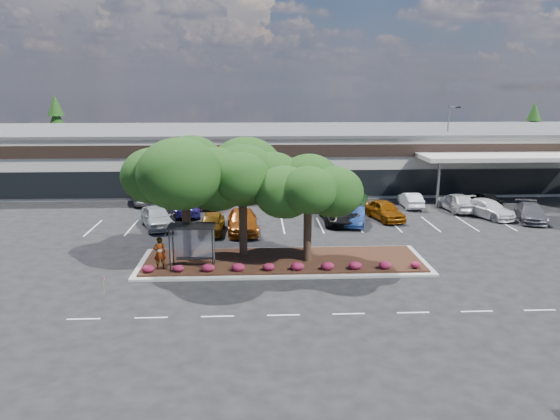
{
  "coord_description": "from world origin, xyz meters",
  "views": [
    {
      "loc": [
        -3.75,
        -28.73,
        10.86
      ],
      "look_at": [
        -2.01,
        7.74,
        2.6
      ],
      "focal_mm": 35.0,
      "sensor_mm": 36.0,
      "label": 1
    }
  ],
  "objects_px": {
    "light_pole": "(447,154)",
    "survey_stake": "(104,283)",
    "car_0": "(157,217)",
    "car_1": "(164,216)"
  },
  "relations": [
    {
      "from": "survey_stake",
      "to": "car_1",
      "type": "relative_size",
      "value": 0.22
    },
    {
      "from": "car_0",
      "to": "car_1",
      "type": "xyz_separation_m",
      "value": [
        0.35,
        1.12,
        -0.16
      ]
    },
    {
      "from": "light_pole",
      "to": "car_1",
      "type": "relative_size",
      "value": 1.86
    },
    {
      "from": "light_pole",
      "to": "survey_stake",
      "type": "relative_size",
      "value": 8.32
    },
    {
      "from": "car_0",
      "to": "car_1",
      "type": "distance_m",
      "value": 1.19
    },
    {
      "from": "car_0",
      "to": "car_1",
      "type": "height_order",
      "value": "car_0"
    },
    {
      "from": "survey_stake",
      "to": "car_0",
      "type": "height_order",
      "value": "car_0"
    },
    {
      "from": "light_pole",
      "to": "car_0",
      "type": "distance_m",
      "value": 31.88
    },
    {
      "from": "light_pole",
      "to": "survey_stake",
      "type": "height_order",
      "value": "light_pole"
    },
    {
      "from": "car_0",
      "to": "car_1",
      "type": "bearing_deg",
      "value": 53.01
    }
  ]
}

